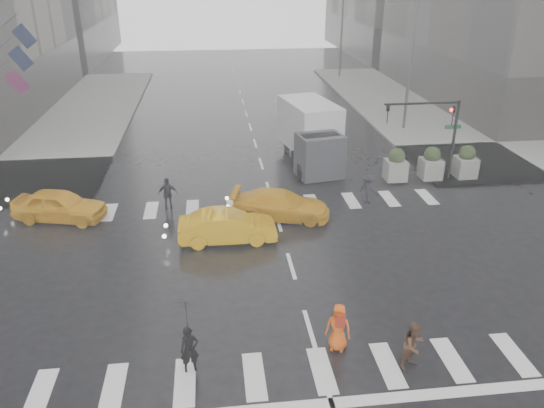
{
  "coord_description": "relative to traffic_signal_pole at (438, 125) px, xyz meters",
  "views": [
    {
      "loc": [
        -2.91,
        -17.95,
        10.89
      ],
      "look_at": [
        -0.53,
        2.0,
        1.84
      ],
      "focal_mm": 35.0,
      "sensor_mm": 36.0,
      "label": 1
    }
  ],
  "objects": [
    {
      "name": "street_lamp_near",
      "position": [
        1.86,
        9.99,
        1.73
      ],
      "size": [
        2.15,
        0.22,
        9.0
      ],
      "color": "#59595B",
      "rests_on": "ground"
    },
    {
      "name": "pedestrian_far_a",
      "position": [
        -14.14,
        -1.94,
        -2.4
      ],
      "size": [
        0.96,
        0.6,
        1.63
      ],
      "primitive_type": "imported",
      "rotation": [
        0.0,
        0.0,
        3.16
      ],
      "color": "black",
      "rests_on": "ground"
    },
    {
      "name": "taxi_front",
      "position": [
        -19.08,
        -2.55,
        -2.49
      ],
      "size": [
        4.55,
        2.68,
        1.45
      ],
      "primitive_type": "imported",
      "rotation": [
        0.0,
        0.0,
        1.33
      ],
      "color": "#EDA40C",
      "rests_on": "ground"
    },
    {
      "name": "box_truck",
      "position": [
        -6.01,
        3.75,
        -1.33
      ],
      "size": [
        2.49,
        6.65,
        3.53
      ],
      "rotation": [
        0.0,
        0.0,
        0.19
      ],
      "color": "silver",
      "rests_on": "ground"
    },
    {
      "name": "pedestrian_black",
      "position": [
        -12.84,
        -13.53,
        -1.55
      ],
      "size": [
        1.13,
        1.15,
        2.43
      ],
      "rotation": [
        0.0,
        0.0,
        0.19
      ],
      "color": "black",
      "rests_on": "ground"
    },
    {
      "name": "sidewalk_ne",
      "position": [
        10.49,
        9.49,
        -3.14
      ],
      "size": [
        35.0,
        35.0,
        0.15
      ],
      "primitive_type": "cube",
      "color": "slate",
      "rests_on": "ground"
    },
    {
      "name": "pedestrian_far_b",
      "position": [
        -4.25,
        -2.39,
        -2.47
      ],
      "size": [
        1.06,
        1.07,
        1.5
      ],
      "primitive_type": "imported",
      "rotation": [
        0.0,
        0.0,
        2.33
      ],
      "color": "black",
      "rests_on": "ground"
    },
    {
      "name": "ground",
      "position": [
        -9.01,
        -8.01,
        -3.22
      ],
      "size": [
        120.0,
        120.0,
        0.0
      ],
      "primitive_type": "plane",
      "color": "black",
      "rests_on": "ground"
    },
    {
      "name": "flag_cluster",
      "position": [
        -24.09,
        10.49,
        2.42
      ],
      "size": [
        2.87,
        3.06,
        4.69
      ],
      "color": "#59595B",
      "rests_on": "ground"
    },
    {
      "name": "planter_west",
      "position": [
        -2.01,
        0.19,
        -2.23
      ],
      "size": [
        1.1,
        1.1,
        1.8
      ],
      "color": "slate",
      "rests_on": "ground"
    },
    {
      "name": "taxi_mid",
      "position": [
        -11.41,
        -5.61,
        -2.53
      ],
      "size": [
        4.19,
        1.46,
        1.38
      ],
      "primitive_type": "imported",
      "rotation": [
        0.0,
        0.0,
        1.57
      ],
      "color": "#EDA40C",
      "rests_on": "ground"
    },
    {
      "name": "road_markings",
      "position": [
        -9.01,
        -8.01,
        -3.21
      ],
      "size": [
        18.0,
        48.0,
        0.01
      ],
      "primitive_type": null,
      "color": "silver",
      "rests_on": "ground"
    },
    {
      "name": "street_lamp_far",
      "position": [
        1.86,
        29.99,
        1.73
      ],
      "size": [
        2.15,
        0.22,
        9.0
      ],
      "color": "#59595B",
      "rests_on": "ground"
    },
    {
      "name": "planter_east",
      "position": [
        1.99,
        0.19,
        -2.23
      ],
      "size": [
        1.1,
        1.1,
        1.8
      ],
      "color": "slate",
      "rests_on": "ground"
    },
    {
      "name": "pedestrian_orange",
      "position": [
        -8.33,
        -13.08,
        -2.41
      ],
      "size": [
        0.91,
        0.78,
        1.59
      ],
      "rotation": [
        0.0,
        0.0,
        -0.42
      ],
      "color": "#E75310",
      "rests_on": "ground"
    },
    {
      "name": "pedestrian_brown",
      "position": [
        -6.33,
        -14.13,
        -2.45
      ],
      "size": [
        0.92,
        0.84,
        1.52
      ],
      "primitive_type": "imported",
      "rotation": [
        0.0,
        0.0,
        0.45
      ],
      "color": "#472919",
      "rests_on": "ground"
    },
    {
      "name": "traffic_signal_pole",
      "position": [
        0.0,
        0.0,
        0.0
      ],
      "size": [
        4.45,
        0.42,
        4.5
      ],
      "color": "black",
      "rests_on": "ground"
    },
    {
      "name": "planter_mid",
      "position": [
        -0.01,
        0.19,
        -2.23
      ],
      "size": [
        1.1,
        1.1,
        1.8
      ],
      "color": "slate",
      "rests_on": "ground"
    },
    {
      "name": "taxi_rear",
      "position": [
        -8.83,
        -3.56,
        -2.55
      ],
      "size": [
        4.38,
        2.77,
        1.33
      ],
      "primitive_type": "imported",
      "rotation": [
        0.0,
        0.0,
        1.33
      ],
      "color": "#EDA40C",
      "rests_on": "ground"
    }
  ]
}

